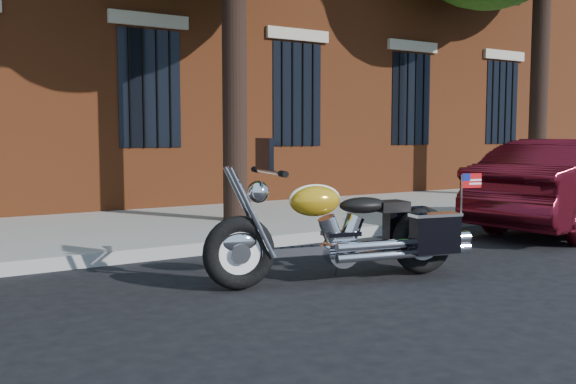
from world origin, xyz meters
TOP-DOWN VIEW (x-y plane):
  - ground at (0.00, 0.00)m, footprint 120.00×120.00m
  - curb at (0.00, 1.38)m, footprint 40.00×0.16m
  - sidewalk at (0.00, 3.26)m, footprint 40.00×3.60m
  - motorcycle at (-0.13, -0.67)m, footprint 2.64×1.13m

SIDE VIEW (x-z plane):
  - ground at x=0.00m, z-range 0.00..0.00m
  - curb at x=0.00m, z-range 0.00..0.15m
  - sidewalk at x=0.00m, z-range 0.00..0.15m
  - motorcycle at x=-0.13m, z-range -0.22..1.16m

